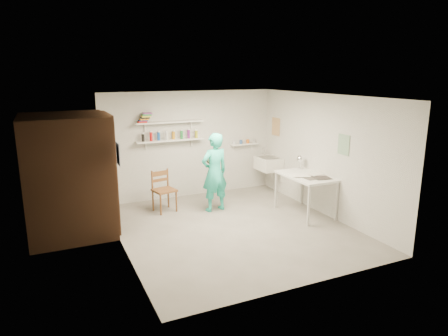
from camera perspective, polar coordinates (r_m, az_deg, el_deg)
name	(u,v)px	position (r m, az deg, el deg)	size (l,w,h in m)	color
floor	(233,228)	(7.45, 1.30, -8.61)	(4.00, 4.50, 0.02)	slate
ceiling	(234,96)	(6.91, 1.41, 10.31)	(4.00, 4.50, 0.02)	silver
wall_back	(190,144)	(9.13, -4.88, 3.39)	(4.00, 0.02, 2.40)	silver
wall_front	(311,201)	(5.22, 12.31, -4.58)	(4.00, 0.02, 2.40)	silver
wall_left	(119,177)	(6.49, -14.83, -1.18)	(0.02, 4.50, 2.40)	silver
wall_right	(325,155)	(8.15, 14.17, 1.80)	(0.02, 4.50, 2.40)	silver
doorway_recess	(110,174)	(7.54, -16.01, -0.79)	(0.02, 0.90, 2.00)	black
corridor_box	(68,175)	(7.47, -21.41, -0.96)	(1.40, 1.50, 2.10)	brown
door_lintel	(107,116)	(7.37, -16.38, 7.16)	(0.06, 1.05, 0.10)	brown
door_jamb_near	(116,180)	(7.07, -15.21, -1.69)	(0.06, 0.10, 2.00)	brown
door_jamb_far	(107,168)	(8.03, -16.43, 0.02)	(0.06, 0.10, 2.00)	brown
shelf_lower	(170,140)	(8.83, -7.67, 3.96)	(1.50, 0.22, 0.03)	white
shelf_upper	(170,122)	(8.77, -7.76, 6.54)	(1.50, 0.22, 0.03)	white
ledge_shelf	(244,144)	(9.60, 2.92, 3.43)	(0.70, 0.14, 0.03)	white
poster_left	(118,154)	(6.46, -14.91, 1.94)	(0.01, 0.28, 0.36)	#334C7F
poster_right_a	(276,127)	(9.53, 7.41, 5.88)	(0.01, 0.34, 0.42)	#995933
poster_right_b	(344,145)	(7.67, 16.72, 3.21)	(0.01, 0.30, 0.38)	#3F724C
belfast_sink	(268,164)	(9.47, 6.36, 0.63)	(0.48, 0.60, 0.30)	white
man	(215,172)	(8.12, -1.36, -0.64)	(0.59, 0.39, 1.62)	#28C9AD
wall_clock	(212,157)	(8.27, -1.75, 1.54)	(0.29, 0.29, 0.04)	beige
wooden_chair	(164,190)	(8.25, -8.53, -3.16)	(0.42, 0.40, 0.90)	brown
work_table	(305,195)	(8.18, 11.49, -3.76)	(0.73, 1.22, 0.81)	silver
desk_lamp	(300,159)	(8.52, 10.86, 1.31)	(0.15, 0.15, 0.15)	white
spray_cans	(170,136)	(8.81, -7.69, 4.60)	(1.29, 0.06, 0.17)	black
book_stack	(145,118)	(8.62, -11.24, 7.04)	(0.30, 0.14, 0.20)	red
ledge_pots	(244,142)	(9.59, 2.93, 3.78)	(0.48, 0.07, 0.09)	silver
papers	(306,175)	(8.07, 11.63, -0.93)	(0.30, 0.22, 0.02)	silver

